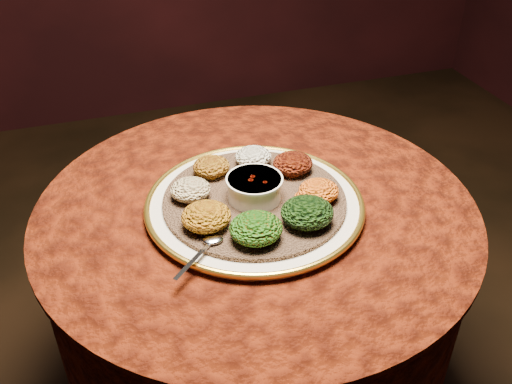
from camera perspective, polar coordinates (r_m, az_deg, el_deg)
name	(u,v)px	position (r m, az deg, el deg)	size (l,w,h in m)	color
table	(256,266)	(1.35, 0.00, -7.38)	(0.96, 0.96, 0.73)	black
platter	(254,204)	(1.22, -0.15, -1.19)	(0.55, 0.55, 0.02)	silver
injera	(254,200)	(1.21, -0.15, -0.78)	(0.39, 0.39, 0.01)	brown
stew_bowl	(254,187)	(1.19, -0.16, 0.54)	(0.12, 0.12, 0.05)	white
spoon	(210,243)	(1.09, -4.63, -5.08)	(0.12, 0.10, 0.01)	silver
portion_ayib	(253,157)	(1.31, -0.28, 3.55)	(0.08, 0.08, 0.04)	silver
portion_kitfo	(293,163)	(1.29, 3.70, 2.88)	(0.09, 0.09, 0.04)	black
portion_tikil	(319,191)	(1.20, 6.29, 0.11)	(0.09, 0.08, 0.04)	#AE730E
portion_gomen	(307,212)	(1.13, 5.14, -2.04)	(0.11, 0.10, 0.05)	black
portion_mixveg	(256,228)	(1.09, 0.00, -3.65)	(0.10, 0.10, 0.05)	#963809
portion_kik	(206,216)	(1.12, -5.00, -2.45)	(0.10, 0.09, 0.05)	#9E690D
portion_timatim	(190,190)	(1.21, -6.57, 0.24)	(0.09, 0.08, 0.04)	maroon
portion_shiro	(211,166)	(1.28, -4.49, 2.57)	(0.08, 0.08, 0.04)	#925F11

